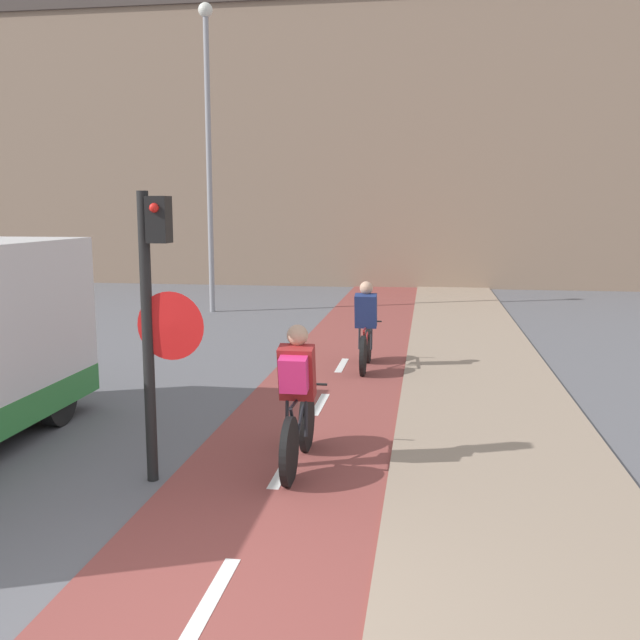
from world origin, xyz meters
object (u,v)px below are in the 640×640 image
(cyclist_near, at_px, (297,402))
(cyclist_far, at_px, (366,330))
(traffic_light_pole, at_px, (155,304))
(street_lamp_far, at_px, (208,131))

(cyclist_near, xyz_separation_m, cyclist_far, (0.29, 4.73, -0.05))
(traffic_light_pole, relative_size, cyclist_far, 1.72)
(street_lamp_far, xyz_separation_m, cyclist_far, (4.60, -6.22, -3.98))
(traffic_light_pole, xyz_separation_m, cyclist_far, (1.58, 5.27, -1.11))
(street_lamp_far, relative_size, cyclist_far, 4.64)
(cyclist_near, height_order, cyclist_far, cyclist_near)
(traffic_light_pole, relative_size, cyclist_near, 1.67)
(cyclist_far, bearing_deg, street_lamp_far, 126.50)
(street_lamp_far, bearing_deg, cyclist_far, -53.50)
(cyclist_near, relative_size, cyclist_far, 1.02)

